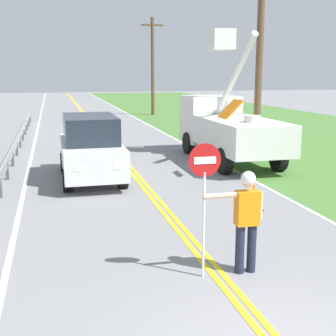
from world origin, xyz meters
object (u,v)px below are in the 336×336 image
stop_sign_paddle (204,180)px  utility_pole_near (260,45)px  traffic_cone_lead (254,197)px  flagger_worker (246,215)px  utility_pole_mid (153,65)px  oncoming_suv_nearest (91,148)px  utility_bucket_truck (226,125)px

stop_sign_paddle → utility_pole_near: size_ratio=0.27×
utility_pole_near → traffic_cone_lead: (-3.12, -6.65, -4.19)m
flagger_worker → utility_pole_mid: (4.97, 30.32, 3.02)m
oncoming_suv_nearest → traffic_cone_lead: oncoming_suv_nearest is taller
utility_bucket_truck → stop_sign_paddle: bearing=-113.1°
flagger_worker → traffic_cone_lead: bearing=63.2°
flagger_worker → utility_pole_near: utility_pole_near is taller
flagger_worker → oncoming_suv_nearest: bearing=104.1°
flagger_worker → utility_bucket_truck: utility_bucket_truck is taller
utility_pole_near → utility_pole_mid: size_ratio=1.12×
utility_pole_mid → traffic_cone_lead: (-3.22, -26.87, -3.73)m
utility_pole_mid → utility_bucket_truck: bearing=-94.0°
utility_bucket_truck → utility_pole_mid: utility_pole_mid is taller
utility_pole_near → traffic_cone_lead: 8.46m
flagger_worker → oncoming_suv_nearest: 8.19m
flagger_worker → utility_pole_near: size_ratio=0.21×
oncoming_suv_nearest → utility_pole_near: 7.99m
utility_bucket_truck → traffic_cone_lead: (-1.82, -6.72, -1.07)m
stop_sign_paddle → utility_bucket_truck: bearing=66.9°
stop_sign_paddle → utility_bucket_truck: utility_bucket_truck is taller
flagger_worker → traffic_cone_lead: size_ratio=2.61×
traffic_cone_lead → stop_sign_paddle: bearing=-126.2°
utility_bucket_truck → utility_pole_mid: size_ratio=0.88×
utility_pole_near → flagger_worker: bearing=-115.7°
oncoming_suv_nearest → traffic_cone_lead: bearing=-50.2°
utility_bucket_truck → traffic_cone_lead: 7.05m
flagger_worker → utility_pole_near: bearing=64.3°
oncoming_suv_nearest → utility_pole_mid: 23.63m
utility_bucket_truck → oncoming_suv_nearest: size_ratio=1.48×
stop_sign_paddle → oncoming_suv_nearest: stop_sign_paddle is taller
flagger_worker → utility_pole_mid: 30.87m
utility_pole_near → utility_pole_mid: utility_pole_near is taller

